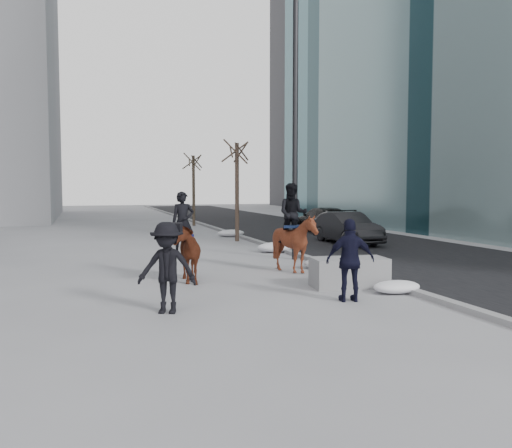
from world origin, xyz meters
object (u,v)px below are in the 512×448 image
object	(u,v)px
mounted_left	(184,248)
planter	(349,273)
car_near	(347,228)
mounted_right	(294,237)

from	to	relation	value
mounted_left	planter	bearing A→B (deg)	-28.45
planter	mounted_left	xyz separation A→B (m)	(-3.66, 1.98, 0.50)
car_near	mounted_right	distance (m)	8.21
planter	mounted_right	bearing A→B (deg)	99.80
planter	mounted_right	world-z (taller)	mounted_right
mounted_left	mounted_right	size ratio (longest dim) A/B	0.91
planter	car_near	xyz separation A→B (m)	(4.56, 9.00, 0.31)
planter	mounted_left	world-z (taller)	mounted_left
car_near	mounted_left	size ratio (longest dim) A/B	1.77
car_near	planter	bearing A→B (deg)	-117.78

